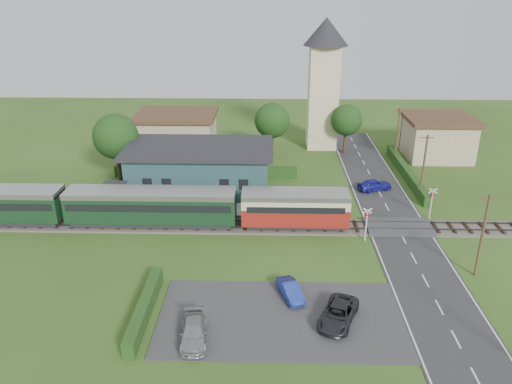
{
  "coord_description": "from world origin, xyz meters",
  "views": [
    {
      "loc": [
        -2.44,
        -40.75,
        21.58
      ],
      "look_at": [
        -3.61,
        4.0,
        2.85
      ],
      "focal_mm": 35.0,
      "sensor_mm": 36.0,
      "label": 1
    }
  ],
  "objects_px": {
    "station_building": "(200,168)",
    "train": "(118,205)",
    "pedestrian_far": "(147,203)",
    "car_park_dark": "(338,314)",
    "church_tower": "(324,74)",
    "house_east": "(437,136)",
    "car_park_silver": "(194,332)",
    "house_west": "(177,132)",
    "crossing_signal_near": "(367,219)",
    "car_park_blue": "(290,290)",
    "pedestrian_near": "(245,200)",
    "equipment_hut": "(114,196)",
    "crossing_signal_far": "(432,199)",
    "car_on_road": "(375,185)"
  },
  "relations": [
    {
      "from": "car_on_road",
      "to": "pedestrian_near",
      "type": "relative_size",
      "value": 2.16
    },
    {
      "from": "church_tower",
      "to": "car_on_road",
      "type": "relative_size",
      "value": 4.58
    },
    {
      "from": "equipment_hut",
      "to": "train",
      "type": "distance_m",
      "value": 3.49
    },
    {
      "from": "church_tower",
      "to": "car_park_dark",
      "type": "relative_size",
      "value": 3.93
    },
    {
      "from": "car_park_dark",
      "to": "church_tower",
      "type": "bearing_deg",
      "value": 108.72
    },
    {
      "from": "house_east",
      "to": "car_on_road",
      "type": "xyz_separation_m",
      "value": [
        -10.46,
        -12.39,
        -2.09
      ]
    },
    {
      "from": "train",
      "to": "crossing_signal_near",
      "type": "xyz_separation_m",
      "value": [
        23.07,
        -2.41,
        -0.04
      ]
    },
    {
      "from": "car_park_blue",
      "to": "house_east",
      "type": "bearing_deg",
      "value": 39.42
    },
    {
      "from": "church_tower",
      "to": "house_east",
      "type": "bearing_deg",
      "value": -14.93
    },
    {
      "from": "pedestrian_far",
      "to": "equipment_hut",
      "type": "bearing_deg",
      "value": 66.44
    },
    {
      "from": "house_east",
      "to": "crossing_signal_far",
      "type": "bearing_deg",
      "value": -108.08
    },
    {
      "from": "crossing_signal_near",
      "to": "pedestrian_far",
      "type": "relative_size",
      "value": 2.05
    },
    {
      "from": "station_building",
      "to": "crossing_signal_near",
      "type": "xyz_separation_m",
      "value": [
        16.4,
        -11.4,
        -0.55
      ]
    },
    {
      "from": "church_tower",
      "to": "pedestrian_near",
      "type": "xyz_separation_m",
      "value": [
        -9.73,
        -22.64,
        -8.89
      ]
    },
    {
      "from": "train",
      "to": "car_park_blue",
      "type": "xyz_separation_m",
      "value": [
        15.95,
        -11.5,
        -1.54
      ]
    },
    {
      "from": "house_east",
      "to": "church_tower",
      "type": "bearing_deg",
      "value": 165.07
    },
    {
      "from": "car_park_blue",
      "to": "pedestrian_near",
      "type": "bearing_deg",
      "value": 86.27
    },
    {
      "from": "car_park_dark",
      "to": "crossing_signal_far",
      "type": "bearing_deg",
      "value": 78.67
    },
    {
      "from": "crossing_signal_far",
      "to": "church_tower",
      "type": "bearing_deg",
      "value": 110.02
    },
    {
      "from": "house_east",
      "to": "crossing_signal_far",
      "type": "height_order",
      "value": "house_east"
    },
    {
      "from": "house_east",
      "to": "crossing_signal_far",
      "type": "distance_m",
      "value": 20.64
    },
    {
      "from": "pedestrian_far",
      "to": "car_park_dark",
      "type": "bearing_deg",
      "value": -148.83
    },
    {
      "from": "crossing_signal_far",
      "to": "car_park_silver",
      "type": "xyz_separation_m",
      "value": [
        -20.79,
        -18.89,
        -1.47
      ]
    },
    {
      "from": "crossing_signal_far",
      "to": "station_building",
      "type": "bearing_deg",
      "value": 164.37
    },
    {
      "from": "house_west",
      "to": "car_park_silver",
      "type": "bearing_deg",
      "value": -78.82
    },
    {
      "from": "house_east",
      "to": "equipment_hut",
      "type": "bearing_deg",
      "value": -153.68
    },
    {
      "from": "station_building",
      "to": "train",
      "type": "distance_m",
      "value": 11.21
    },
    {
      "from": "church_tower",
      "to": "house_west",
      "type": "height_order",
      "value": "church_tower"
    },
    {
      "from": "station_building",
      "to": "car_on_road",
      "type": "relative_size",
      "value": 4.16
    },
    {
      "from": "car_on_road",
      "to": "car_park_dark",
      "type": "relative_size",
      "value": 0.86
    },
    {
      "from": "house_west",
      "to": "crossing_signal_near",
      "type": "bearing_deg",
      "value": -49.89
    },
    {
      "from": "church_tower",
      "to": "car_park_blue",
      "type": "distance_m",
      "value": 39.13
    },
    {
      "from": "station_building",
      "to": "house_east",
      "type": "xyz_separation_m",
      "value": [
        30.0,
        13.01,
        0.1
      ]
    },
    {
      "from": "station_building",
      "to": "crossing_signal_near",
      "type": "relative_size",
      "value": 4.88
    },
    {
      "from": "church_tower",
      "to": "house_east",
      "type": "distance_m",
      "value": 17.21
    },
    {
      "from": "equipment_hut",
      "to": "pedestrian_near",
      "type": "relative_size",
      "value": 1.43
    },
    {
      "from": "pedestrian_near",
      "to": "car_park_silver",
      "type": "bearing_deg",
      "value": 103.55
    },
    {
      "from": "house_east",
      "to": "pedestrian_near",
      "type": "distance_m",
      "value": 31.0
    },
    {
      "from": "train",
      "to": "car_park_silver",
      "type": "height_order",
      "value": "train"
    },
    {
      "from": "car_park_silver",
      "to": "car_park_dark",
      "type": "distance_m",
      "value": 9.88
    },
    {
      "from": "crossing_signal_far",
      "to": "car_park_dark",
      "type": "xyz_separation_m",
      "value": [
        -11.15,
        -16.74,
        -1.44
      ]
    },
    {
      "from": "church_tower",
      "to": "car_park_dark",
      "type": "xyz_separation_m",
      "value": [
        -2.55,
        -40.35,
        -9.52
      ]
    },
    {
      "from": "car_on_road",
      "to": "pedestrian_far",
      "type": "xyz_separation_m",
      "value": [
        -24.08,
        -7.0,
        0.54
      ]
    },
    {
      "from": "station_building",
      "to": "car_park_dark",
      "type": "distance_m",
      "value": 26.53
    },
    {
      "from": "crossing_signal_far",
      "to": "car_park_blue",
      "type": "relative_size",
      "value": 0.97
    },
    {
      "from": "crossing_signal_far",
      "to": "pedestrian_near",
      "type": "distance_m",
      "value": 18.38
    },
    {
      "from": "car_park_dark",
      "to": "train",
      "type": "bearing_deg",
      "value": 165.44
    },
    {
      "from": "car_park_blue",
      "to": "church_tower",
      "type": "bearing_deg",
      "value": 62.49
    },
    {
      "from": "equipment_hut",
      "to": "pedestrian_far",
      "type": "height_order",
      "value": "equipment_hut"
    },
    {
      "from": "station_building",
      "to": "house_east",
      "type": "distance_m",
      "value": 32.7
    }
  ]
}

